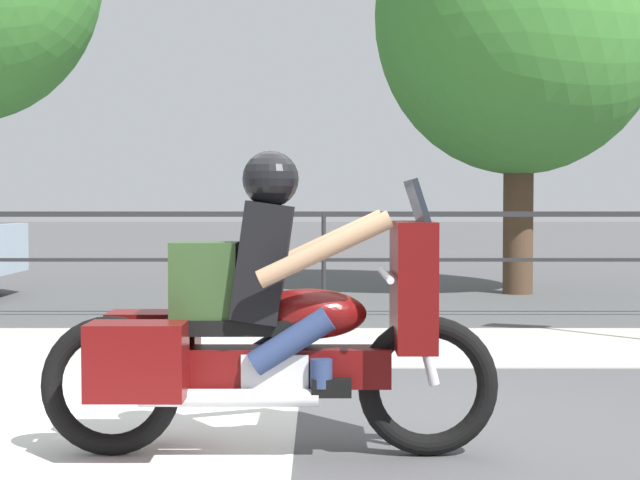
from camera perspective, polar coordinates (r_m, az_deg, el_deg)
ground_plane at (r=5.62m, az=0.34°, el=-11.27°), size 120.00×120.00×0.00m
sidewalk_band at (r=8.96m, az=0.17°, el=-6.16°), size 44.00×2.40×0.01m
fence_railing at (r=10.97m, az=0.12°, el=0.33°), size 36.00×0.05×1.21m
motorcycle at (r=5.06m, az=-3.13°, el=-4.92°), size 2.36×0.76×1.57m
tree_behind_sign at (r=14.52m, az=11.44°, el=12.65°), size 4.12×4.12×6.23m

